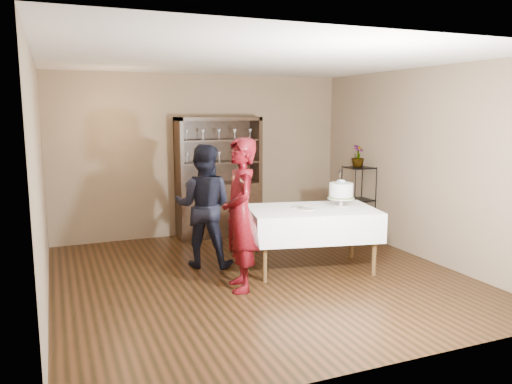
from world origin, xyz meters
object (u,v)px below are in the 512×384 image
(woman, at_px, (240,215))
(man, at_px, (204,206))
(china_hutch, at_px, (219,197))
(plant_etagere, at_px, (358,199))
(potted_plant, at_px, (358,156))
(cake_table, at_px, (312,223))
(cake, at_px, (341,192))

(woman, relative_size, man, 1.08)
(china_hutch, height_order, plant_etagere, china_hutch)
(plant_etagere, distance_m, potted_plant, 0.72)
(china_hutch, relative_size, potted_plant, 5.60)
(man, relative_size, potted_plant, 4.65)
(plant_etagere, height_order, cake_table, plant_etagere)
(cake, bearing_deg, plant_etagere, 47.69)
(cake_table, height_order, cake, cake)
(man, relative_size, cake, 3.36)
(cake_table, distance_m, potted_plant, 2.06)
(plant_etagere, bearing_deg, cake_table, -141.88)
(cake, height_order, potted_plant, potted_plant)
(plant_etagere, bearing_deg, woman, -149.97)
(cake_table, bearing_deg, cake, 1.27)
(cake_table, relative_size, cake, 3.69)
(woman, xyz_separation_m, potted_plant, (2.64, 1.56, 0.46))
(cake, bearing_deg, potted_plant, 48.72)
(cake_table, relative_size, potted_plant, 5.11)
(china_hutch, relative_size, cake, 4.04)
(cake_table, relative_size, woman, 1.01)
(cake, distance_m, potted_plant, 1.64)
(china_hutch, height_order, cake_table, china_hutch)
(china_hutch, bearing_deg, cake_table, -75.73)
(china_hutch, distance_m, potted_plant, 2.41)
(woman, height_order, cake, woman)
(cake_table, bearing_deg, man, 151.23)
(woman, bearing_deg, potted_plant, 129.73)
(plant_etagere, bearing_deg, man, -170.19)
(plant_etagere, xyz_separation_m, potted_plant, (-0.01, 0.03, 0.71))
(woman, relative_size, potted_plant, 5.04)
(man, bearing_deg, china_hutch, -87.34)
(china_hutch, relative_size, man, 1.20)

